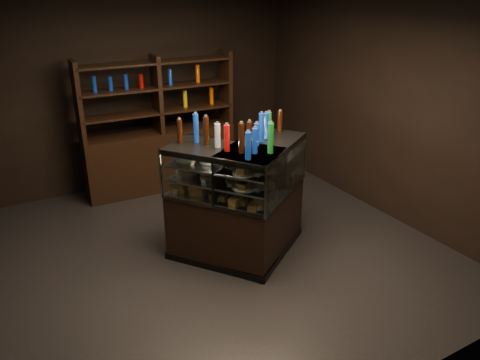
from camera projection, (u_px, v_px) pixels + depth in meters
name	position (u px, v px, depth m)	size (l,w,h in m)	color
ground	(213.00, 251.00, 5.52)	(5.00, 5.00, 0.00)	black
room_shell	(208.00, 87.00, 4.76)	(5.02, 5.02, 3.01)	black
display_case	(243.00, 220.00, 5.28)	(1.72, 1.35, 1.34)	black
food_display	(243.00, 173.00, 5.06)	(1.37, 1.00, 0.42)	gold
bottles_top	(243.00, 133.00, 4.89)	(1.20, 0.86, 0.30)	#0F38B2
potted_conifer	(238.00, 182.00, 6.20)	(0.39, 0.39, 0.83)	black
back_shelving	(161.00, 150.00, 7.00)	(2.26, 0.51, 2.00)	black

